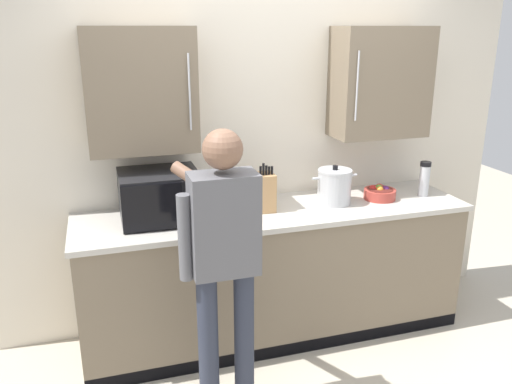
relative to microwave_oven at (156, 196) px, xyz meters
The scene contains 8 objects.
back_wall_tiled 0.91m from the microwave_oven, 20.40° to the left, with size 3.79×0.44×2.77m.
counter_unit 0.99m from the microwave_oven, ahead, with size 2.62×0.67×0.92m.
microwave_oven is the anchor object (origin of this frame).
fruit_bowl 1.55m from the microwave_oven, ahead, with size 0.22×0.22×0.10m.
knife_block 0.70m from the microwave_oven, ahead, with size 0.11×0.15×0.33m.
stock_pot 1.20m from the microwave_oven, ahead, with size 0.33×0.23×0.27m.
thermos_flask 1.88m from the microwave_oven, ahead, with size 0.08×0.08×0.25m.
person_figure 0.78m from the microwave_oven, 71.29° to the right, with size 0.44×0.56×1.62m.
Camera 1 is at (-1.08, -2.33, 2.08)m, focal length 36.44 mm.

